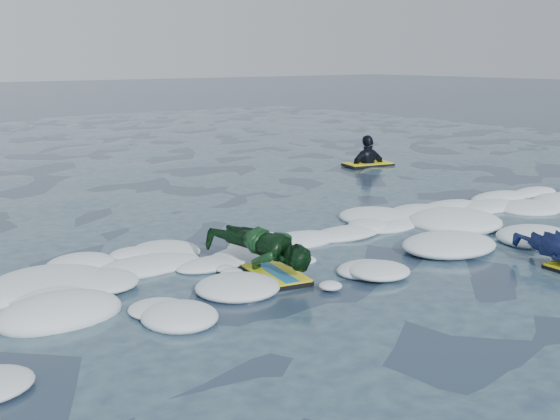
% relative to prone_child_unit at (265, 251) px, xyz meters
% --- Properties ---
extents(ground, '(120.00, 120.00, 0.00)m').
position_rel_prone_child_unit_xyz_m(ground, '(0.66, -0.84, -0.25)').
color(ground, '#152334').
rests_on(ground, ground).
extents(foam_band, '(12.00, 3.10, 0.30)m').
position_rel_prone_child_unit_xyz_m(foam_band, '(0.66, 0.20, -0.25)').
color(foam_band, white).
rests_on(foam_band, ground).
extents(prone_child_unit, '(0.78, 1.33, 0.49)m').
position_rel_prone_child_unit_xyz_m(prone_child_unit, '(0.00, 0.00, 0.00)').
color(prone_child_unit, black).
rests_on(prone_child_unit, ground).
extents(waiting_rider_unit, '(1.09, 0.75, 1.50)m').
position_rel_prone_child_unit_xyz_m(waiting_rider_unit, '(6.04, 4.65, -0.34)').
color(waiting_rider_unit, black).
rests_on(waiting_rider_unit, ground).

